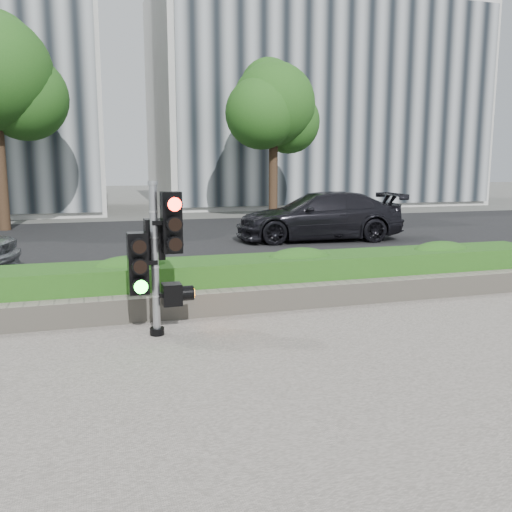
% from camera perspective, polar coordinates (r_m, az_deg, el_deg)
% --- Properties ---
extents(ground, '(120.00, 120.00, 0.00)m').
position_cam_1_polar(ground, '(6.22, 0.30, -10.79)').
color(ground, '#51514C').
rests_on(ground, ground).
extents(sidewalk, '(16.00, 11.00, 0.03)m').
position_cam_1_polar(sidewalk, '(4.12, 11.63, -21.88)').
color(sidewalk, '#9E9389').
rests_on(sidewalk, ground).
extents(road, '(60.00, 13.00, 0.02)m').
position_cam_1_polar(road, '(15.81, -10.66, 1.43)').
color(road, black).
rests_on(road, ground).
extents(curb, '(60.00, 0.25, 0.12)m').
position_cam_1_polar(curb, '(9.13, -5.66, -3.87)').
color(curb, gray).
rests_on(curb, ground).
extents(stone_wall, '(12.00, 0.32, 0.34)m').
position_cam_1_polar(stone_wall, '(7.91, -3.85, -4.87)').
color(stone_wall, gray).
rests_on(stone_wall, sidewalk).
extents(hedge, '(12.00, 1.00, 0.68)m').
position_cam_1_polar(hedge, '(8.49, -4.88, -2.72)').
color(hedge, '#468F2C').
rests_on(hedge, sidewalk).
extents(building_right, '(18.00, 10.00, 12.00)m').
position_cam_1_polar(building_right, '(33.35, 5.64, 15.94)').
color(building_right, '#B7B7B2').
rests_on(building_right, ground).
extents(tree_right, '(4.10, 3.58, 6.53)m').
position_cam_1_polar(tree_right, '(22.45, 1.78, 15.32)').
color(tree_right, black).
rests_on(tree_right, ground).
extents(traffic_signal, '(0.67, 0.49, 1.94)m').
position_cam_1_polar(traffic_signal, '(6.87, -10.43, 0.51)').
color(traffic_signal, black).
rests_on(traffic_signal, sidewalk).
extents(car_dark, '(5.04, 2.50, 1.41)m').
position_cam_1_polar(car_dark, '(15.99, 6.65, 4.20)').
color(car_dark, black).
rests_on(car_dark, road).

